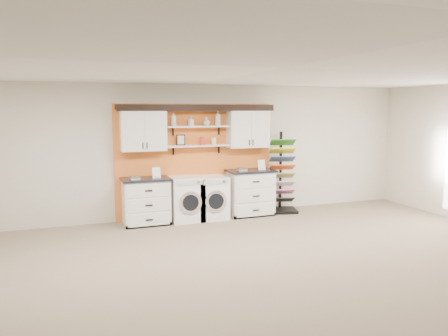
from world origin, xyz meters
name	(u,v)px	position (x,y,z in m)	size (l,w,h in m)	color
floor	(280,284)	(0.00, 0.00, 0.00)	(10.00, 10.00, 0.00)	#826B57
ceiling	(284,68)	(0.00, 0.00, 2.80)	(10.00, 10.00, 0.00)	white
wall_back	(195,151)	(0.00, 4.00, 1.40)	(10.00, 10.00, 0.00)	beige
accent_panel	(196,161)	(0.00, 3.96, 1.20)	(3.40, 0.07, 2.40)	orange
upper_cabinet_left	(143,130)	(-1.13, 3.79, 1.88)	(0.90, 0.35, 0.84)	white
upper_cabinet_right	(248,128)	(1.13, 3.79, 1.88)	(0.90, 0.35, 0.84)	white
shelf_lower	(198,146)	(0.00, 3.80, 1.53)	(1.32, 0.28, 0.03)	white
shelf_upper	(198,126)	(0.00, 3.80, 1.93)	(1.32, 0.28, 0.03)	white
crown_molding	(197,107)	(0.00, 3.81, 2.33)	(3.30, 0.41, 0.13)	black
picture_frame	(181,140)	(-0.35, 3.85, 1.66)	(0.18, 0.02, 0.22)	black
canister_red	(202,141)	(0.10, 3.80, 1.62)	(0.11, 0.11, 0.16)	red
canister_cream	(214,141)	(0.35, 3.80, 1.61)	(0.10, 0.10, 0.14)	silver
base_cabinet_left	(146,201)	(-1.13, 3.64, 0.47)	(0.95, 0.66, 0.93)	white
base_cabinet_right	(250,192)	(1.13, 3.64, 0.49)	(1.01, 0.66, 0.99)	white
washer	(186,199)	(-0.31, 3.64, 0.46)	(0.65, 0.71, 0.91)	white
dryer	(211,197)	(0.23, 3.64, 0.45)	(0.64, 0.71, 0.89)	white
sample_rack	(282,187)	(1.91, 3.68, 0.56)	(0.77, 0.70, 1.79)	black
soap_bottle_a	(174,119)	(-0.51, 3.80, 2.08)	(0.11, 0.11, 0.28)	silver
soap_bottle_b	(191,121)	(-0.15, 3.80, 2.04)	(0.09, 0.09, 0.19)	silver
soap_bottle_c	(206,121)	(0.19, 3.80, 2.03)	(0.14, 0.14, 0.17)	silver
soap_bottle_d	(218,118)	(0.44, 3.80, 2.10)	(0.12, 0.12, 0.31)	silver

